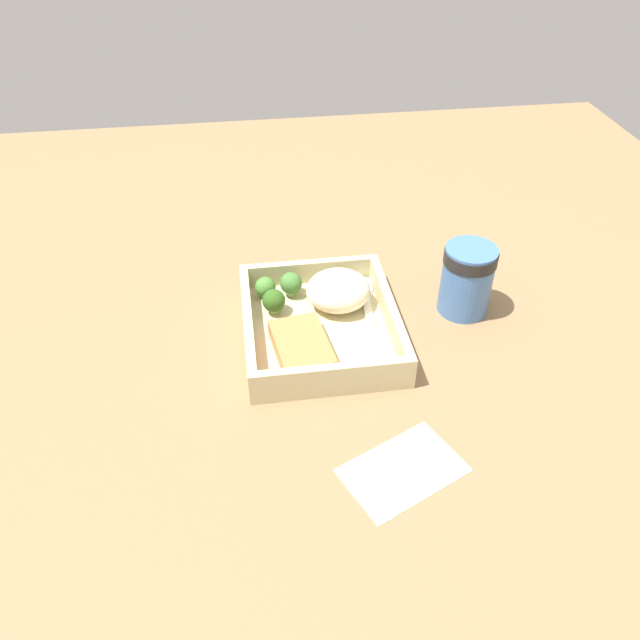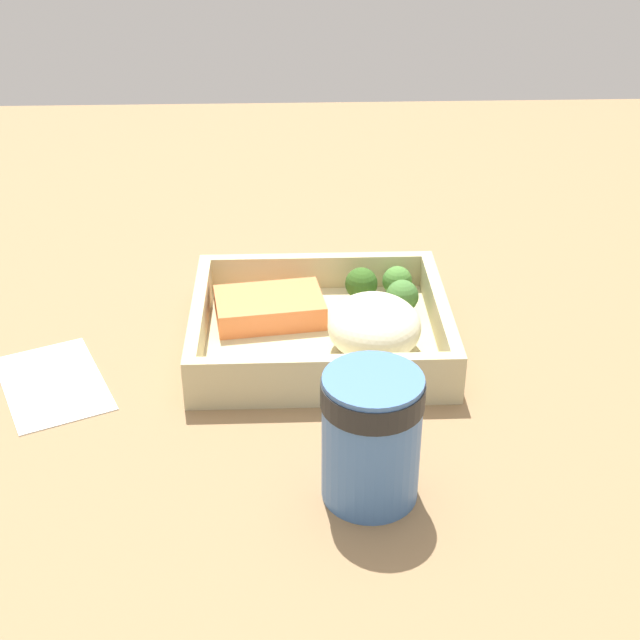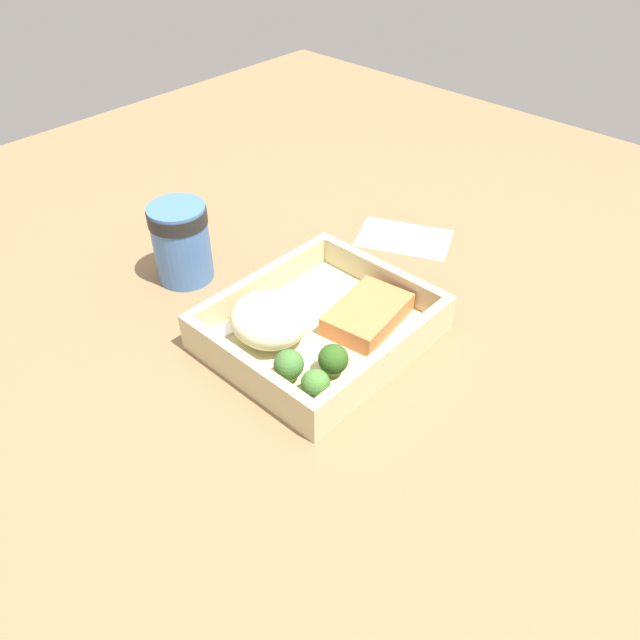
{
  "view_description": "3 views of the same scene",
  "coord_description": "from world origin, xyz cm",
  "views": [
    {
      "loc": [
        -65.7,
        9.36,
        56.96
      ],
      "look_at": [
        0.0,
        0.0,
        2.7
      ],
      "focal_mm": 35.0,
      "sensor_mm": 36.0,
      "label": 1
    },
    {
      "loc": [
        -2.8,
        -73.13,
        45.36
      ],
      "look_at": [
        0.0,
        0.0,
        2.7
      ],
      "focal_mm": 50.0,
      "sensor_mm": 36.0,
      "label": 2
    },
    {
      "loc": [
        40.7,
        37.64,
        48.54
      ],
      "look_at": [
        0.0,
        0.0,
        2.7
      ],
      "focal_mm": 35.0,
      "sensor_mm": 36.0,
      "label": 3
    }
  ],
  "objects": [
    {
      "name": "ground_plane",
      "position": [
        0.0,
        0.0,
        -1.0
      ],
      "size": [
        160.0,
        160.0,
        2.0
      ],
      "primitive_type": "cube",
      "color": "olive"
    },
    {
      "name": "takeout_tray",
      "position": [
        0.0,
        0.0,
        0.6
      ],
      "size": [
        24.15,
        20.87,
        1.2
      ],
      "primitive_type": "cube",
      "color": "#C6B98A",
      "rests_on": "ground_plane"
    },
    {
      "name": "tray_rim",
      "position": [
        0.0,
        0.0,
        2.95
      ],
      "size": [
        24.15,
        20.87,
        3.51
      ],
      "color": "#C6B98A",
      "rests_on": "takeout_tray"
    },
    {
      "name": "salmon_fillet",
      "position": [
        -4.86,
        3.14,
        2.4
      ],
      "size": [
        11.25,
        8.14,
        2.41
      ],
      "primitive_type": "cube",
      "rotation": [
        0.0,
        0.0,
        0.14
      ],
      "color": "#EB7A43",
      "rests_on": "takeout_tray"
    },
    {
      "name": "mashed_potatoes",
      "position": [
        4.85,
        -3.32,
        3.87
      ],
      "size": [
        8.59,
        9.24,
        5.33
      ],
      "primitive_type": "ellipsoid",
      "color": "beige",
      "rests_on": "takeout_tray"
    },
    {
      "name": "broccoli_floret_1",
      "position": [
        8.15,
        6.9,
        3.05
      ],
      "size": [
        3.05,
        3.05,
        3.44
      ],
      "color": "#7B995A",
      "rests_on": "takeout_tray"
    },
    {
      "name": "broccoli_floret_2",
      "position": [
        4.4,
        5.98,
        3.29
      ],
      "size": [
        3.3,
        3.3,
        3.82
      ],
      "color": "#86A95A",
      "rests_on": "takeout_tray"
    },
    {
      "name": "broccoli_floret_3",
      "position": [
        8.2,
        3.13,
        3.32
      ],
      "size": [
        3.24,
        3.24,
        3.83
      ],
      "color": "#8BA762",
      "rests_on": "takeout_tray"
    },
    {
      "name": "fork",
      "position": [
        3.76,
        -7.47,
        1.42
      ],
      "size": [
        15.88,
        3.5,
        0.44
      ],
      "color": "white",
      "rests_on": "takeout_tray"
    },
    {
      "name": "paper_cup",
      "position": [
        2.92,
        -21.54,
        5.86
      ],
      "size": [
        7.48,
        7.48,
        10.47
      ],
      "color": "#4572B4",
      "rests_on": "ground_plane"
    },
    {
      "name": "receipt_slip",
      "position": [
        -24.32,
        -5.88,
        0.12
      ],
      "size": [
        13.07,
        15.4,
        0.24
      ],
      "primitive_type": "cube",
      "rotation": [
        0.0,
        0.0,
        0.43
      ],
      "color": "white",
      "rests_on": "ground_plane"
    }
  ]
}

